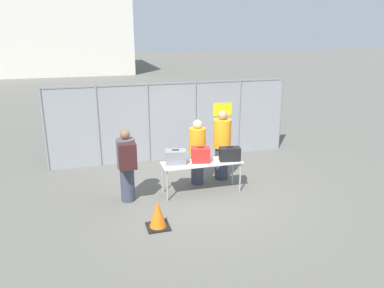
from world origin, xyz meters
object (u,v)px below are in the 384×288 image
object	(u,v)px
traveler_hooded	(127,163)
utility_trailer	(208,129)
security_worker_far	(222,144)
inspection_table	(202,165)
security_worker_near	(197,151)
suitcase_red	(201,155)
traffic_cone	(158,215)
suitcase_grey	(176,157)
suitcase_black	(230,154)

from	to	relation	value
traveler_hooded	utility_trailer	size ratio (longest dim) A/B	0.45
security_worker_far	utility_trailer	xyz separation A→B (m)	(0.78, 3.41, -0.50)
inspection_table	security_worker_near	size ratio (longest dim) A/B	1.15
suitcase_red	traffic_cone	bearing A→B (deg)	-133.25
suitcase_red	traveler_hooded	bearing A→B (deg)	-177.90
suitcase_grey	traveler_hooded	bearing A→B (deg)	-174.74
inspection_table	utility_trailer	bearing A→B (deg)	69.37
security_worker_near	inspection_table	bearing A→B (deg)	88.66
suitcase_black	security_worker_far	xyz separation A→B (m)	(0.09, 0.77, 0.01)
suitcase_red	security_worker_near	xyz separation A→B (m)	(0.08, 0.52, -0.08)
suitcase_red	traffic_cone	distance (m)	2.06
inspection_table	utility_trailer	size ratio (longest dim) A/B	0.51
security_worker_near	suitcase_black	bearing A→B (deg)	139.11
traveler_hooded	security_worker_near	distance (m)	1.92
suitcase_red	security_worker_far	distance (m)	1.02
inspection_table	suitcase_black	xyz separation A→B (m)	(0.68, -0.07, 0.23)
suitcase_red	security_worker_near	distance (m)	0.53
suitcase_grey	traffic_cone	bearing A→B (deg)	-116.66
suitcase_red	security_worker_far	bearing A→B (deg)	39.89
traveler_hooded	suitcase_red	bearing A→B (deg)	-3.95
security_worker_near	utility_trailer	size ratio (longest dim) A/B	0.44
security_worker_near	traffic_cone	distance (m)	2.46
inspection_table	suitcase_grey	size ratio (longest dim) A/B	3.60
inspection_table	suitcase_red	xyz separation A→B (m)	(-0.01, 0.05, 0.24)
suitcase_red	suitcase_black	xyz separation A→B (m)	(0.69, -0.12, -0.01)
suitcase_black	utility_trailer	size ratio (longest dim) A/B	0.14
security_worker_far	utility_trailer	size ratio (longest dim) A/B	0.49
suitcase_black	traveler_hooded	bearing A→B (deg)	178.77
inspection_table	security_worker_far	distance (m)	1.07
suitcase_black	inspection_table	bearing A→B (deg)	174.05
security_worker_near	suitcase_red	bearing A→B (deg)	86.60
security_worker_near	security_worker_far	size ratio (longest dim) A/B	0.91
suitcase_red	traffic_cone	world-z (taller)	suitcase_red
suitcase_black	security_worker_far	bearing A→B (deg)	83.33
traveler_hooded	traffic_cone	size ratio (longest dim) A/B	3.01
suitcase_black	utility_trailer	distance (m)	4.30
inspection_table	security_worker_far	size ratio (longest dim) A/B	1.04
suitcase_grey	utility_trailer	world-z (taller)	suitcase_grey
security_worker_near	utility_trailer	xyz separation A→B (m)	(1.49, 3.55, -0.42)
security_worker_near	traveler_hooded	bearing A→B (deg)	22.75
security_worker_near	traffic_cone	size ratio (longest dim) A/B	2.97
suitcase_black	security_worker_near	bearing A→B (deg)	134.06
traveler_hooded	utility_trailer	world-z (taller)	traveler_hooded
security_worker_near	security_worker_far	bearing A→B (deg)	-164.14
suitcase_black	security_worker_near	xyz separation A→B (m)	(-0.61, 0.63, -0.07)
suitcase_black	suitcase_red	bearing A→B (deg)	170.45
suitcase_black	traveler_hooded	distance (m)	2.44
traveler_hooded	suitcase_grey	bearing A→B (deg)	-0.79
suitcase_black	traveler_hooded	xyz separation A→B (m)	(-2.44, 0.05, -0.00)
suitcase_black	traffic_cone	size ratio (longest dim) A/B	0.94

